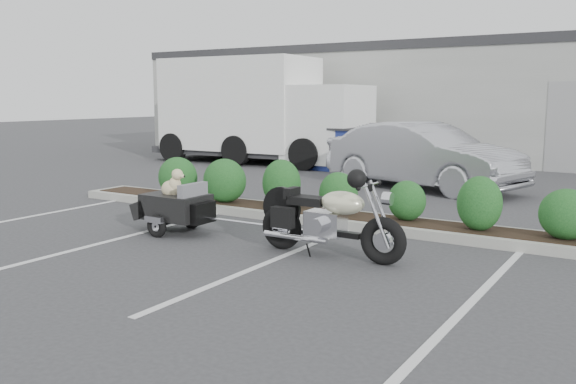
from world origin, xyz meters
The scene contains 8 objects.
ground centered at (0.00, 0.00, 0.00)m, with size 90.00×90.00×0.00m, color #38383A.
planter_kerb centered at (1.00, 2.20, 0.07)m, with size 12.00×1.00×0.15m, color #9E9E93.
building centered at (0.00, 17.00, 2.00)m, with size 26.00×10.00×4.00m, color #9EA099.
motorcycle centered at (1.73, 0.11, 0.50)m, with size 2.20×0.74×1.26m.
pet_trailer centered at (-1.06, 0.13, 0.44)m, with size 1.74×0.97×1.05m.
sedan centered at (0.64, 6.83, 0.79)m, with size 1.66×4.77×1.57m, color #B9B9C1.
dumpster centered at (-2.54, 9.13, 0.64)m, with size 2.10×1.59×1.27m.
delivery_truck centered at (-5.92, 9.63, 1.65)m, with size 7.57×2.87×3.42m.
Camera 1 is at (5.52, -7.03, 2.14)m, focal length 38.00 mm.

